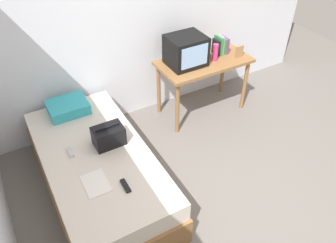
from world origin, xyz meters
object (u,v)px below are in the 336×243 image
object	(u,v)px
water_bottle	(215,52)
remote_dark	(125,186)
desk	(204,67)
book_row	(220,45)
bed	(99,171)
pillow	(68,107)
magazine	(96,183)
remote_silver	(70,152)
tv	(186,51)
handbag	(109,136)
picture_frame	(239,52)

from	to	relation	value
water_bottle	remote_dark	world-z (taller)	water_bottle
desk	book_row	bearing A→B (deg)	12.24
bed	pillow	distance (m)	0.84
bed	remote_dark	size ratio (longest dim) A/B	12.82
pillow	desk	bearing A→B (deg)	-4.69
desk	bed	bearing A→B (deg)	-159.29
pillow	magazine	world-z (taller)	pillow
magazine	remote_silver	xyz separation A→B (m)	(-0.08, 0.49, 0.01)
bed	water_bottle	size ratio (longest dim) A/B	9.34
remote_dark	book_row	bearing A→B (deg)	33.13
tv	remote_silver	distance (m)	1.79
book_row	water_bottle	bearing A→B (deg)	-143.30
desk	remote_dark	world-z (taller)	desk
remote_dark	handbag	bearing A→B (deg)	81.64
desk	water_bottle	xyz separation A→B (m)	(0.12, -0.06, 0.21)
tv	remote_dark	size ratio (longest dim) A/B	2.82
picture_frame	pillow	bearing A→B (deg)	172.48
magazine	pillow	bearing A→B (deg)	84.99
water_bottle	handbag	bearing A→B (deg)	-162.35
remote_dark	desk	bearing A→B (deg)	36.07
pillow	handbag	size ratio (longest dim) A/B	1.42
desk	remote_dark	size ratio (longest dim) A/B	7.44
desk	handbag	distance (m)	1.62
desk	water_bottle	distance (m)	0.24
picture_frame	pillow	size ratio (longest dim) A/B	0.36
pillow	magazine	size ratio (longest dim) A/B	1.47
water_bottle	book_row	distance (m)	0.20
tv	magazine	distance (m)	1.93
water_bottle	handbag	distance (m)	1.73
water_bottle	magazine	distance (m)	2.18
desk	picture_frame	distance (m)	0.48
remote_dark	pillow	bearing A→B (deg)	95.02
remote_dark	remote_silver	bearing A→B (deg)	114.57
book_row	tv	bearing A→B (deg)	-177.40
pillow	remote_dark	world-z (taller)	pillow
book_row	magazine	xyz separation A→B (m)	(-2.09, -1.07, -0.35)
pillow	remote_dark	xyz separation A→B (m)	(0.11, -1.31, -0.05)
handbag	magazine	bearing A→B (deg)	-125.23
magazine	remote_silver	size ratio (longest dim) A/B	2.01
book_row	remote_silver	distance (m)	2.28
book_row	pillow	distance (m)	2.02
picture_frame	remote_dark	distance (m)	2.29
picture_frame	pillow	distance (m)	2.18
desk	handbag	bearing A→B (deg)	-159.05
bed	pillow	bearing A→B (deg)	91.89
bed	magazine	world-z (taller)	magazine
tv	water_bottle	xyz separation A→B (m)	(0.37, -0.10, -0.07)
tv	handbag	xyz separation A→B (m)	(-1.26, -0.62, -0.33)
pillow	remote_silver	bearing A→B (deg)	-105.37
tv	pillow	distance (m)	1.51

